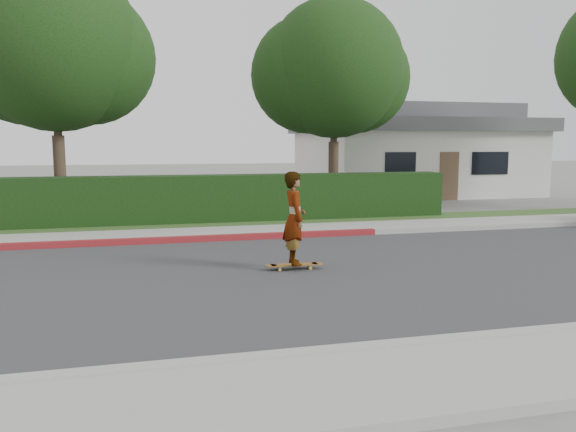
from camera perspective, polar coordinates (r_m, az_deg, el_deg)
The scene contains 13 objects.
ground at distance 11.33m, azimuth 12.07°, elevation -5.28°, with size 120.00×120.00×0.00m, color slate.
road at distance 11.33m, azimuth 12.07°, elevation -5.25°, with size 60.00×8.00×0.01m, color #2D2D30.
curb_near at distance 7.98m, azimuth 25.41°, elevation -10.65°, with size 60.00×0.20×0.15m, color #9E9E99.
curb_far at distance 15.04m, azimuth 5.17°, elevation -1.75°, with size 60.00×0.20×0.15m, color #9E9E99.
curb_red_section at distance 14.20m, azimuth -14.25°, elevation -2.48°, with size 12.00×0.21×0.15m, color maroon.
sidewalk_far at distance 15.88m, azimuth 4.10°, elevation -1.31°, with size 60.00×1.60×0.12m, color gray.
planting_strip at distance 17.39m, azimuth 2.44°, elevation -0.58°, with size 60.00×1.60×0.10m, color #2D4C1E.
hedge at distance 17.30m, azimuth -7.69°, elevation 1.65°, with size 15.00×1.00×1.50m, color black.
tree_left at distance 18.98m, azimuth -22.67°, elevation 15.34°, with size 5.99×5.21×8.00m.
tree_center at distance 20.29m, azimuth 4.51°, elevation 14.28°, with size 5.66×4.84×7.44m.
house at distance 28.95m, azimuth 12.43°, elevation 6.48°, with size 10.60×8.60×4.30m.
skateboard at distance 10.97m, azimuth 0.64°, elevation -4.99°, with size 1.14×0.27×0.11m.
skateboarder at distance 10.81m, azimuth 0.65°, elevation -0.23°, with size 0.66×0.43×1.81m, color white.
Camera 1 is at (-4.94, -9.90, 2.44)m, focal length 35.00 mm.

